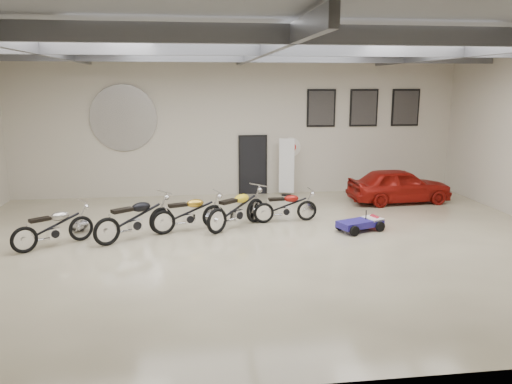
{
  "coord_description": "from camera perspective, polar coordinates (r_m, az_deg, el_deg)",
  "views": [
    {
      "loc": [
        -1.7,
        -11.85,
        3.96
      ],
      "look_at": [
        0.0,
        1.2,
        1.1
      ],
      "focal_mm": 35.0,
      "sensor_mm": 36.0,
      "label": 1
    }
  ],
  "objects": [
    {
      "name": "poster_right",
      "position": [
        19.5,
        16.71,
        9.22
      ],
      "size": [
        1.05,
        0.08,
        1.35
      ],
      "primitive_type": null,
      "color": "black",
      "rests_on": "back_wall"
    },
    {
      "name": "floor",
      "position": [
        12.61,
        0.71,
        -6.05
      ],
      "size": [
        16.0,
        12.0,
        0.01
      ],
      "primitive_type": "cube",
      "color": "beige",
      "rests_on": "ground"
    },
    {
      "name": "banner_stand",
      "position": [
        17.92,
        3.52,
        2.73
      ],
      "size": [
        0.58,
        0.35,
        2.0
      ],
      "primitive_type": null,
      "rotation": [
        0.0,
        0.0,
        -0.26
      ],
      "color": "white",
      "rests_on": "floor"
    },
    {
      "name": "ceiling_beams",
      "position": [
        11.99,
        0.77,
        16.04
      ],
      "size": [
        15.8,
        11.8,
        0.32
      ],
      "primitive_type": null,
      "color": "#5A5B61",
      "rests_on": "ceiling"
    },
    {
      "name": "motorcycle_black",
      "position": [
        13.26,
        -13.71,
        -2.86
      ],
      "size": [
        2.23,
        1.85,
        1.16
      ],
      "primitive_type": null,
      "rotation": [
        0.0,
        0.0,
        0.61
      ],
      "color": "silver",
      "rests_on": "floor"
    },
    {
      "name": "motorcycle_red",
      "position": [
        14.56,
        3.41,
        -1.58
      ],
      "size": [
        1.9,
        0.72,
        0.97
      ],
      "primitive_type": null,
      "rotation": [
        0.0,
        0.0,
        0.08
      ],
      "color": "silver",
      "rests_on": "floor"
    },
    {
      "name": "poster_left",
      "position": [
        18.44,
        7.46,
        9.49
      ],
      "size": [
        1.05,
        0.08,
        1.35
      ],
      "primitive_type": null,
      "color": "black",
      "rests_on": "back_wall"
    },
    {
      "name": "motorcycle_silver",
      "position": [
        13.3,
        -22.18,
        -3.65
      ],
      "size": [
        2.0,
        1.68,
        1.05
      ],
      "primitive_type": null,
      "rotation": [
        0.0,
        0.0,
        0.63
      ],
      "color": "silver",
      "rests_on": "floor"
    },
    {
      "name": "motorcycle_gold",
      "position": [
        13.73,
        -7.69,
        -2.3
      ],
      "size": [
        2.15,
        1.25,
        1.07
      ],
      "primitive_type": null,
      "rotation": [
        0.0,
        0.0,
        0.32
      ],
      "color": "silver",
      "rests_on": "floor"
    },
    {
      "name": "oil_sign",
      "position": [
        18.3,
        4.0,
        5.14
      ],
      "size": [
        0.72,
        0.1,
        0.72
      ],
      "primitive_type": null,
      "color": "white",
      "rests_on": "back_wall"
    },
    {
      "name": "back_wall",
      "position": [
        17.99,
        -1.99,
        7.6
      ],
      "size": [
        16.0,
        0.02,
        5.0
      ],
      "primitive_type": "cube",
      "color": "beige",
      "rests_on": "floor"
    },
    {
      "name": "vintage_car",
      "position": [
        17.61,
        16.05,
        0.74
      ],
      "size": [
        1.6,
        3.54,
        1.18
      ],
      "primitive_type": "imported",
      "rotation": [
        0.0,
        0.0,
        1.63
      ],
      "color": "maroon",
      "rests_on": "floor"
    },
    {
      "name": "door",
      "position": [
        18.17,
        -0.37,
        3.04
      ],
      "size": [
        0.92,
        0.08,
        2.1
      ],
      "primitive_type": "cube",
      "color": "black",
      "rests_on": "back_wall"
    },
    {
      "name": "logo_plaque",
      "position": [
        17.98,
        -14.91,
        8.16
      ],
      "size": [
        2.3,
        0.06,
        1.16
      ],
      "primitive_type": null,
      "color": "silver",
      "rests_on": "back_wall"
    },
    {
      "name": "poster_mid",
      "position": [
        18.91,
        12.22,
        9.38
      ],
      "size": [
        1.05,
        0.08,
        1.35
      ],
      "primitive_type": null,
      "color": "black",
      "rests_on": "back_wall"
    },
    {
      "name": "go_kart",
      "position": [
        14.06,
        12.25,
        -3.17
      ],
      "size": [
        1.73,
        1.23,
        0.57
      ],
      "primitive_type": null,
      "rotation": [
        0.0,
        0.0,
        0.37
      ],
      "color": "navy",
      "rests_on": "floor"
    },
    {
      "name": "ceiling",
      "position": [
        12.01,
        0.77,
        17.23
      ],
      "size": [
        16.0,
        12.0,
        0.01
      ],
      "primitive_type": "cube",
      "color": "slate",
      "rests_on": "back_wall"
    },
    {
      "name": "motorcycle_yellow",
      "position": [
        13.91,
        -2.21,
        -1.86
      ],
      "size": [
        2.1,
        1.94,
        1.14
      ],
      "primitive_type": null,
      "rotation": [
        0.0,
        0.0,
        0.71
      ],
      "color": "silver",
      "rests_on": "floor"
    }
  ]
}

